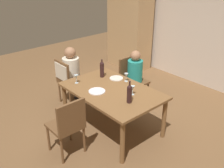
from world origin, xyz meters
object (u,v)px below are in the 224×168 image
object	(u,v)px
person_woman_host	(136,74)
dinner_plate_guest_left	(116,78)
wine_glass_centre	(126,76)
armoire_cabinet	(130,25)
chair_left_end	(66,77)
wine_bottle_dark_red	(102,69)
person_man_bearded	(73,71)
dining_table	(112,94)
wine_bottle_tall_green	(129,93)
wine_glass_near_right	(76,77)
chair_far_left	(131,77)
dinner_plate_host	(97,91)
chair_near	(68,124)
wine_glass_near_left	(133,88)

from	to	relation	value
person_woman_host	dinner_plate_guest_left	xyz separation A→B (m)	(0.07, -0.57, 0.10)
person_woman_host	wine_glass_centre	bearing A→B (deg)	26.74
armoire_cabinet	chair_left_end	distance (m)	2.55
chair_left_end	wine_bottle_dark_red	world-z (taller)	wine_bottle_dark_red
armoire_cabinet	dinner_plate_guest_left	size ratio (longest dim) A/B	9.29
person_man_bearded	wine_glass_centre	xyz separation A→B (m)	(1.11, 0.36, 0.17)
person_woman_host	person_man_bearded	bearing A→B (deg)	-43.95
dining_table	wine_bottle_tall_green	xyz separation A→B (m)	(0.47, -0.08, 0.23)
wine_glass_near_right	person_woman_host	bearing A→B (deg)	78.30
person_woman_host	chair_far_left	bearing A→B (deg)	-90.00
armoire_cabinet	wine_bottle_tall_green	distance (m)	3.35
armoire_cabinet	wine_bottle_dark_red	size ratio (longest dim) A/B	6.69
person_woman_host	wine_bottle_dark_red	bearing A→B (deg)	-12.86
wine_bottle_tall_green	dinner_plate_host	xyz separation A→B (m)	(-0.58, -0.14, -0.14)
person_woman_host	dinner_plate_guest_left	world-z (taller)	person_woman_host
chair_far_left	chair_near	world-z (taller)	same
chair_left_end	wine_glass_near_left	world-z (taller)	chair_left_end
person_man_bearded	wine_bottle_dark_red	distance (m)	0.74
chair_left_end	wine_bottle_tall_green	size ratio (longest dim) A/B	2.68
wine_glass_near_left	person_woman_host	bearing A→B (deg)	130.67
wine_bottle_tall_green	dining_table	bearing A→B (deg)	170.05
chair_far_left	wine_glass_centre	bearing A→B (deg)	35.84
dinner_plate_host	person_man_bearded	bearing A→B (deg)	166.90
chair_left_end	wine_glass_centre	distance (m)	1.24
wine_glass_near_left	wine_glass_near_right	size ratio (longest dim) A/B	1.00
person_woman_host	dinner_plate_guest_left	size ratio (longest dim) A/B	4.67
person_man_bearded	wine_bottle_tall_green	xyz separation A→B (m)	(1.65, -0.11, 0.22)
wine_bottle_dark_red	wine_glass_centre	world-z (taller)	wine_bottle_dark_red
wine_glass_near_left	person_man_bearded	bearing A→B (deg)	-176.25
person_man_bearded	wine_bottle_tall_green	bearing A→B (deg)	-3.76
dinner_plate_host	armoire_cabinet	bearing A→B (deg)	125.72
dinner_plate_guest_left	wine_glass_near_left	bearing A→B (deg)	-19.35
chair_far_left	dinner_plate_guest_left	xyz separation A→B (m)	(0.18, -0.57, 0.21)
wine_bottle_tall_green	dinner_plate_guest_left	distance (m)	0.86
dining_table	wine_glass_near_left	bearing A→B (deg)	20.57
chair_far_left	person_woman_host	xyz separation A→B (m)	(0.11, 0.00, 0.10)
wine_bottle_tall_green	wine_glass_near_left	size ratio (longest dim) A/B	2.30
armoire_cabinet	chair_left_end	size ratio (longest dim) A/B	2.37
wine_glass_centre	dinner_plate_guest_left	world-z (taller)	wine_glass_centre
chair_far_left	dinner_plate_guest_left	distance (m)	0.63
armoire_cabinet	chair_left_end	bearing A→B (deg)	-73.29
person_woman_host	wine_glass_near_left	world-z (taller)	person_woman_host
chair_far_left	wine_bottle_dark_red	distance (m)	0.79
dinner_plate_guest_left	wine_bottle_dark_red	bearing A→B (deg)	-149.47
chair_left_end	wine_bottle_tall_green	xyz separation A→B (m)	(1.65, 0.04, 0.29)
wine_bottle_tall_green	wine_glass_near_left	bearing A→B (deg)	123.58
chair_near	dinner_plate_host	bearing A→B (deg)	15.78
dining_table	wine_glass_near_left	size ratio (longest dim) A/B	10.77
wine_bottle_tall_green	person_man_bearded	bearing A→B (deg)	176.24
wine_bottle_dark_red	wine_glass_centre	bearing A→B (deg)	23.87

